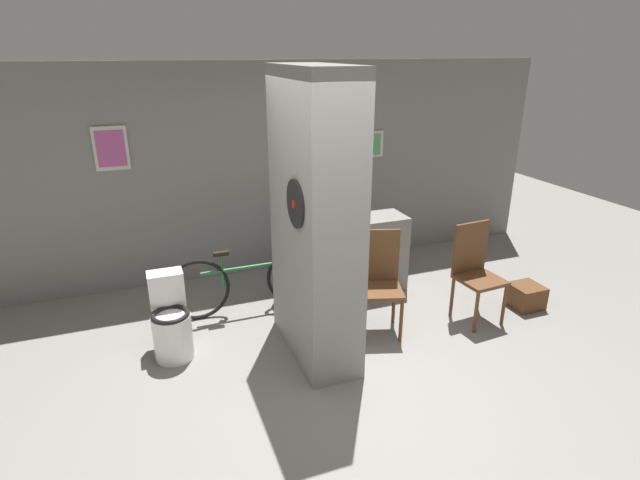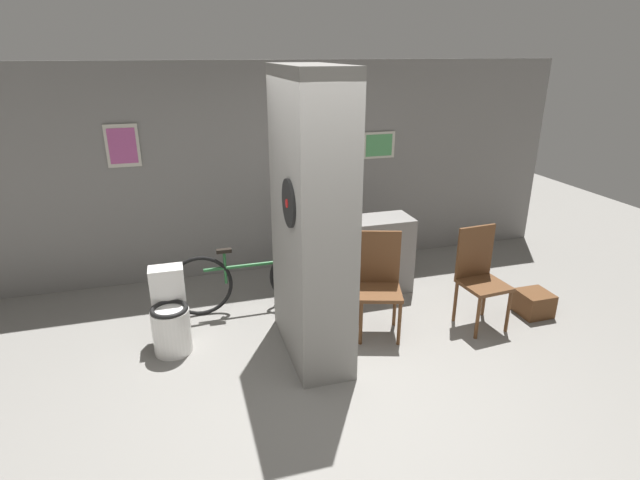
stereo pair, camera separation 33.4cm
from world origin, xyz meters
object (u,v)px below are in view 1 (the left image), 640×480
Objects in this scene: chair_near_pillar at (379,278)px; bottle_tall at (312,213)px; toilet at (171,323)px; bicycle at (249,281)px; chair_by_doorway at (475,269)px.

bottle_tall is (-0.37, 0.95, 0.44)m from chair_near_pillar.
bottle_tall reaches higher than toilet.
bottle_tall reaches higher than bicycle.
chair_near_pillar reaches higher than bicycle.
toilet is 2.05m from chair_near_pillar.
bottle_tall is at bearing 128.81° from chair_near_pillar.
chair_near_pillar is at bearing -7.11° from toilet.
chair_by_doorway is (3.07, -0.40, 0.23)m from toilet.
toilet is at bearing 168.11° from chair_by_doorway.
chair_near_pillar is 1.06m from chair_by_doorway.
bicycle is (-2.20, 0.98, -0.21)m from chair_by_doorway.
bicycle is (0.87, 0.57, 0.02)m from toilet.
chair_near_pillar is at bearing -35.67° from bicycle.
bottle_tall is (0.78, 0.12, 0.65)m from bicycle.
bottle_tall reaches higher than chair_by_doorway.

